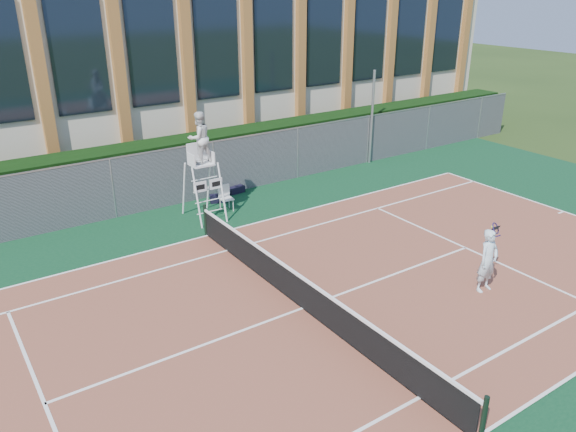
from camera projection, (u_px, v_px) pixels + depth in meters
ground at (303, 309)px, 14.62m from camera, size 120.00×120.00×0.00m
apron at (282, 293)px, 15.38m from camera, size 36.00×20.00×0.01m
tennis_court at (303, 308)px, 14.61m from camera, size 23.77×10.97×0.02m
tennis_net at (303, 291)px, 14.42m from camera, size 0.10×11.30×1.10m
fence at (166, 179)px, 20.92m from camera, size 40.00×0.06×2.20m
hedge at (154, 171)px, 21.83m from camera, size 40.00×1.40×2.20m
building at (85, 67)px, 26.73m from camera, size 45.00×10.60×8.22m
steel_pole at (372, 118)px, 25.66m from camera, size 0.12×0.12×4.29m
umpire_chair at (199, 141)px, 19.24m from camera, size 1.09×1.67×3.90m
plastic_chair at (225, 196)px, 20.76m from camera, size 0.47×0.47×0.96m
sports_bag_near at (219, 198)px, 21.67m from camera, size 0.78×0.48×0.31m
sports_bag_far at (236, 190)px, 22.61m from camera, size 0.70×0.37×0.27m
tennis_player at (488, 260)px, 15.15m from camera, size 1.00×0.67×1.80m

